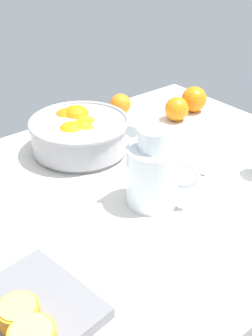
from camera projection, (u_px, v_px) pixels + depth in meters
ground_plane at (135, 191)px, 107.36cm from camera, size 113.22×87.77×3.00cm
fruit_bowl at (79, 133)px, 118.83cm from camera, size 27.37×27.37×11.17cm
juice_pitcher at (153, 176)px, 97.57cm from camera, size 12.14×15.20×19.17cm
orange_half_1 at (19, 313)px, 68.33cm from camera, size 6.68×6.68×3.58cm
loose_orange_0 at (194, 99)px, 142.61cm from camera, size 8.30×8.30×8.30cm
loose_orange_2 at (121, 104)px, 141.06cm from camera, size 6.75×6.75×6.75cm
loose_orange_3 at (177, 109)px, 136.80cm from camera, size 7.57×7.57×7.57cm
spoon at (210, 164)px, 114.37cm from camera, size 16.75×7.52×1.00cm
herb_sprig_0 at (150, 151)px, 120.71cm from camera, size 5.69×3.59×0.96cm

